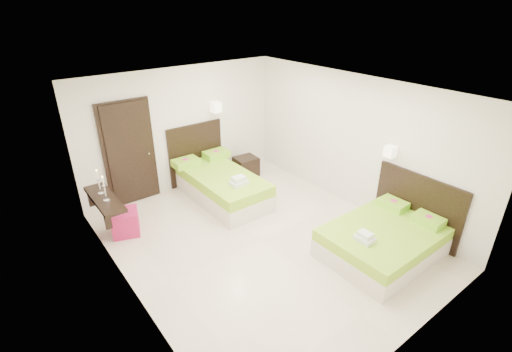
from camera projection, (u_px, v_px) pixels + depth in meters
floor at (262, 240)px, 6.50m from camera, size 5.50×5.50×0.00m
bed_single at (220, 183)px, 7.75m from camera, size 1.31×2.18×1.80m
bed_double at (386, 238)px, 6.07m from camera, size 1.87×1.59×1.55m
nightstand at (246, 166)px, 8.76m from camera, size 0.54×0.48×0.45m
ottoman at (125, 222)px, 6.59m from camera, size 0.58×0.58×0.45m
door at (130, 154)px, 7.30m from camera, size 1.02×0.15×2.14m
console_shelf at (104, 199)px, 6.14m from camera, size 0.35×1.20×0.78m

